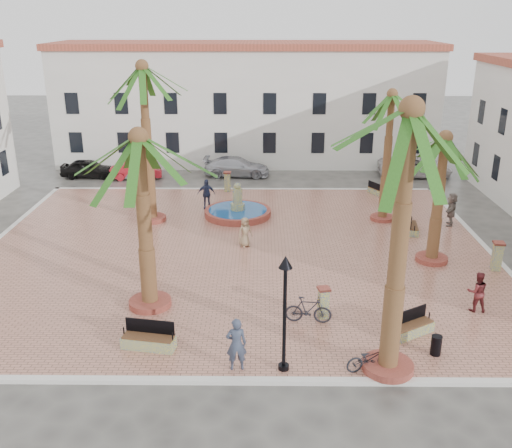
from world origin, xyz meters
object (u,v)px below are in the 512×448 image
at_px(bench_s, 149,341).
at_px(pedestrian_fountain_b, 206,194).
at_px(bicycle_b, 308,310).
at_px(pedestrian_east, 451,209).
at_px(car_silver, 237,167).
at_px(bench_e, 412,228).
at_px(lamppost_e, 408,179).
at_px(cyclist_a, 236,344).
at_px(car_white, 415,166).
at_px(palm_nw, 143,84).
at_px(pedestrian_north, 131,188).
at_px(bench_ne, 377,191).
at_px(palm_sw, 140,161).
at_px(palm_s, 409,142).
at_px(palm_e, 444,155).
at_px(bicycle_a, 370,358).
at_px(bench_se, 412,328).
at_px(bollard_e, 497,256).
at_px(bollard_se, 323,302).
at_px(pedestrian_fountain_a, 245,232).
at_px(palm_ne, 391,108).
at_px(litter_bin, 436,345).
at_px(cyclist_b, 477,292).
at_px(bollard_n, 227,181).
at_px(car_black, 89,168).
at_px(fountain, 238,211).
at_px(lamppost_s, 285,294).

xyz_separation_m(bench_s, pedestrian_fountain_b, (0.66, 15.88, 0.64)).
relative_size(bicycle_b, pedestrian_east, 0.96).
bearing_deg(car_silver, bench_e, -136.57).
distance_m(lamppost_e, cyclist_a, 16.23).
bearing_deg(car_white, palm_nw, 125.07).
bearing_deg(pedestrian_north, bench_ne, -94.33).
distance_m(palm_sw, palm_s, 10.16).
bearing_deg(palm_e, pedestrian_fountain_b, 145.97).
bearing_deg(bicycle_a, bench_ne, -29.18).
height_order(bench_se, car_silver, car_silver).
bearing_deg(bench_e, pedestrian_north, 80.88).
bearing_deg(bollard_e, bollard_se, -152.04).
height_order(bollard_e, bicycle_b, bollard_e).
bearing_deg(car_silver, pedestrian_fountain_a, -172.69).
xyz_separation_m(bench_ne, car_white, (3.80, 5.20, 0.38)).
xyz_separation_m(palm_nw, palm_s, (10.77, -14.90, 0.03)).
distance_m(bench_ne, pedestrian_fountain_a, 12.60).
relative_size(palm_ne, bench_ne, 4.69).
bearing_deg(car_white, bench_s, 151.93).
xyz_separation_m(palm_ne, bench_s, (-11.23, -13.91, -6.23)).
distance_m(bench_e, litter_bin, 12.37).
height_order(palm_e, pedestrian_north, palm_e).
bearing_deg(car_white, bollard_e, -176.55).
relative_size(palm_ne, bench_se, 4.09).
bearing_deg(bollard_e, litter_bin, -124.19).
bearing_deg(pedestrian_north, palm_sw, -175.35).
bearing_deg(bicycle_b, cyclist_b, -75.24).
relative_size(bollard_n, pedestrian_north, 0.74).
bearing_deg(bollard_e, palm_nw, 159.00).
distance_m(bicycle_a, car_black, 29.83).
distance_m(cyclist_b, car_silver, 23.63).
bearing_deg(lamppost_e, palm_s, -105.14).
relative_size(pedestrian_fountain_a, pedestrian_north, 0.85).
height_order(palm_nw, bench_ne, palm_nw).
bearing_deg(fountain, car_black, 142.16).
bearing_deg(bench_e, bollard_n, 62.74).
distance_m(palm_s, bicycle_b, 8.37).
distance_m(pedestrian_fountain_a, pedestrian_fountain_b, 6.68).
distance_m(bollard_e, cyclist_a, 14.48).
bearing_deg(cyclist_b, fountain, -46.32).
distance_m(bench_e, car_white, 12.63).
bearing_deg(bollard_se, litter_bin, -34.82).
distance_m(bench_s, lamppost_s, 5.64).
bearing_deg(bench_ne, palm_ne, 143.99).
height_order(palm_nw, bicycle_a, palm_nw).
height_order(pedestrian_fountain_b, car_black, pedestrian_fountain_b).
height_order(bench_ne, cyclist_a, cyclist_a).
relative_size(bench_s, bollard_n, 1.49).
bearing_deg(pedestrian_east, fountain, -77.01).
bearing_deg(bollard_n, cyclist_b, -56.27).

